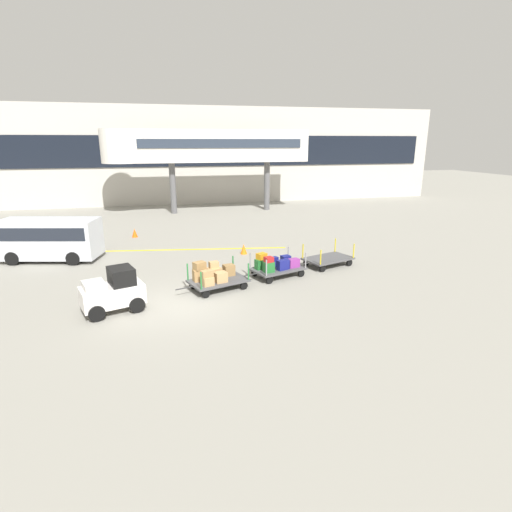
{
  "coord_description": "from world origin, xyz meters",
  "views": [
    {
      "loc": [
        -0.62,
        -14.25,
        5.88
      ],
      "look_at": [
        3.37,
        2.36,
        0.97
      ],
      "focal_mm": 28.15,
      "sensor_mm": 36.0,
      "label": 1
    }
  ],
  "objects_px": {
    "baggage_cart_middle": "(276,265)",
    "safety_cone_near": "(135,233)",
    "baggage_cart_tail": "(328,259)",
    "safety_cone_far": "(244,249)",
    "baggage_cart_lead": "(214,276)",
    "baggage_tug": "(113,292)",
    "shuttle_van": "(49,237)"
  },
  "relations": [
    {
      "from": "baggage_tug",
      "to": "shuttle_van",
      "type": "height_order",
      "value": "shuttle_van"
    },
    {
      "from": "baggage_cart_middle",
      "to": "safety_cone_far",
      "type": "distance_m",
      "value": 4.11
    },
    {
      "from": "baggage_cart_lead",
      "to": "baggage_cart_tail",
      "type": "relative_size",
      "value": 1.0
    },
    {
      "from": "baggage_cart_tail",
      "to": "safety_cone_far",
      "type": "distance_m",
      "value": 4.68
    },
    {
      "from": "baggage_tug",
      "to": "safety_cone_near",
      "type": "distance_m",
      "value": 11.83
    },
    {
      "from": "baggage_tug",
      "to": "baggage_cart_lead",
      "type": "distance_m",
      "value": 4.03
    },
    {
      "from": "baggage_tug",
      "to": "baggage_cart_tail",
      "type": "bearing_deg",
      "value": 19.02
    },
    {
      "from": "baggage_cart_middle",
      "to": "baggage_cart_tail",
      "type": "height_order",
      "value": "baggage_cart_middle"
    },
    {
      "from": "baggage_tug",
      "to": "baggage_cart_middle",
      "type": "distance_m",
      "value": 7.08
    },
    {
      "from": "shuttle_van",
      "to": "safety_cone_near",
      "type": "xyz_separation_m",
      "value": [
        3.87,
        4.3,
        -0.96
      ]
    },
    {
      "from": "baggage_cart_middle",
      "to": "safety_cone_far",
      "type": "bearing_deg",
      "value": 99.05
    },
    {
      "from": "baggage_tug",
      "to": "baggage_cart_middle",
      "type": "xyz_separation_m",
      "value": [
        6.69,
        2.3,
        -0.22
      ]
    },
    {
      "from": "baggage_tug",
      "to": "baggage_cart_middle",
      "type": "bearing_deg",
      "value": 19.0
    },
    {
      "from": "baggage_cart_middle",
      "to": "safety_cone_near",
      "type": "bearing_deg",
      "value": 124.63
    },
    {
      "from": "baggage_cart_lead",
      "to": "shuttle_van",
      "type": "bearing_deg",
      "value": 140.83
    },
    {
      "from": "baggage_cart_lead",
      "to": "safety_cone_far",
      "type": "bearing_deg",
      "value": 65.5
    },
    {
      "from": "baggage_cart_tail",
      "to": "safety_cone_far",
      "type": "bearing_deg",
      "value": 139.38
    },
    {
      "from": "shuttle_van",
      "to": "baggage_cart_tail",
      "type": "bearing_deg",
      "value": -17.49
    },
    {
      "from": "baggage_cart_middle",
      "to": "shuttle_van",
      "type": "height_order",
      "value": "shuttle_van"
    },
    {
      "from": "baggage_cart_middle",
      "to": "safety_cone_near",
      "type": "height_order",
      "value": "baggage_cart_middle"
    },
    {
      "from": "baggage_tug",
      "to": "baggage_cart_lead",
      "type": "height_order",
      "value": "baggage_tug"
    },
    {
      "from": "baggage_cart_middle",
      "to": "safety_cone_near",
      "type": "distance_m",
      "value": 11.56
    },
    {
      "from": "baggage_tug",
      "to": "safety_cone_near",
      "type": "xyz_separation_m",
      "value": [
        0.12,
        11.82,
        -0.48
      ]
    },
    {
      "from": "baggage_cart_lead",
      "to": "safety_cone_far",
      "type": "distance_m",
      "value": 5.47
    },
    {
      "from": "safety_cone_far",
      "to": "baggage_cart_tail",
      "type": "bearing_deg",
      "value": -40.62
    },
    {
      "from": "baggage_tug",
      "to": "shuttle_van",
      "type": "xyz_separation_m",
      "value": [
        -3.74,
        7.52,
        0.48
      ]
    },
    {
      "from": "baggage_tug",
      "to": "shuttle_van",
      "type": "relative_size",
      "value": 0.46
    },
    {
      "from": "baggage_tug",
      "to": "baggage_cart_tail",
      "type": "relative_size",
      "value": 0.76
    },
    {
      "from": "baggage_cart_tail",
      "to": "safety_cone_near",
      "type": "height_order",
      "value": "baggage_cart_tail"
    },
    {
      "from": "baggage_cart_tail",
      "to": "shuttle_van",
      "type": "distance_m",
      "value": 14.02
    },
    {
      "from": "baggage_cart_tail",
      "to": "safety_cone_near",
      "type": "bearing_deg",
      "value": 138.09
    },
    {
      "from": "baggage_cart_middle",
      "to": "safety_cone_far",
      "type": "xyz_separation_m",
      "value": [
        -0.65,
        4.05,
        -0.26
      ]
    }
  ]
}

